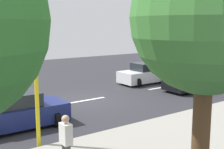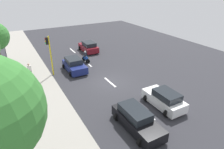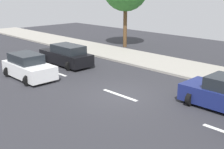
{
  "view_description": "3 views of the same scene",
  "coord_description": "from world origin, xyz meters",
  "px_view_note": "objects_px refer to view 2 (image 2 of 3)",
  "views": [
    {
      "loc": [
        14.31,
        -8.38,
        4.31
      ],
      "look_at": [
        0.6,
        1.36,
        1.46
      ],
      "focal_mm": 47.48,
      "sensor_mm": 36.0,
      "label": 1
    },
    {
      "loc": [
        8.81,
        16.16,
        9.7
      ],
      "look_at": [
        0.12,
        0.67,
        1.22
      ],
      "focal_mm": 31.44,
      "sensor_mm": 36.0,
      "label": 2
    },
    {
      "loc": [
        -10.13,
        -9.87,
        5.27
      ],
      "look_at": [
        -0.89,
        -0.34,
        1.38
      ],
      "focal_mm": 46.07,
      "sensor_mm": 36.0,
      "label": 3
    }
  ],
  "objects_px": {
    "car_dark_blue": "(74,65)",
    "traffic_light_corner": "(49,51)",
    "car_maroon": "(89,47)",
    "pedestrian_near_signal": "(30,70)",
    "car_black": "(137,120)",
    "motorcycle": "(86,57)",
    "car_white": "(164,99)"
  },
  "relations": [
    {
      "from": "car_dark_blue",
      "to": "traffic_light_corner",
      "type": "relative_size",
      "value": 0.86
    },
    {
      "from": "car_black",
      "to": "motorcycle",
      "type": "bearing_deg",
      "value": -97.2
    },
    {
      "from": "car_maroon",
      "to": "pedestrian_near_signal",
      "type": "xyz_separation_m",
      "value": [
        9.19,
        5.5,
        0.35
      ]
    },
    {
      "from": "car_dark_blue",
      "to": "car_maroon",
      "type": "bearing_deg",
      "value": -126.66
    },
    {
      "from": "car_dark_blue",
      "to": "motorcycle",
      "type": "relative_size",
      "value": 2.54
    },
    {
      "from": "car_maroon",
      "to": "pedestrian_near_signal",
      "type": "distance_m",
      "value": 10.71
    },
    {
      "from": "car_maroon",
      "to": "car_dark_blue",
      "type": "bearing_deg",
      "value": 53.34
    },
    {
      "from": "car_maroon",
      "to": "motorcycle",
      "type": "height_order",
      "value": "motorcycle"
    },
    {
      "from": "pedestrian_near_signal",
      "to": "traffic_light_corner",
      "type": "height_order",
      "value": "traffic_light_corner"
    },
    {
      "from": "car_maroon",
      "to": "pedestrian_near_signal",
      "type": "bearing_deg",
      "value": 30.92
    },
    {
      "from": "pedestrian_near_signal",
      "to": "car_black",
      "type": "bearing_deg",
      "value": 114.12
    },
    {
      "from": "traffic_light_corner",
      "to": "pedestrian_near_signal",
      "type": "bearing_deg",
      "value": -3.06
    },
    {
      "from": "car_black",
      "to": "pedestrian_near_signal",
      "type": "height_order",
      "value": "pedestrian_near_signal"
    },
    {
      "from": "pedestrian_near_signal",
      "to": "traffic_light_corner",
      "type": "distance_m",
      "value": 2.98
    },
    {
      "from": "car_black",
      "to": "traffic_light_corner",
      "type": "xyz_separation_m",
      "value": [
        3.09,
        -11.96,
        2.22
      ]
    },
    {
      "from": "car_white",
      "to": "car_maroon",
      "type": "relative_size",
      "value": 1.0
    },
    {
      "from": "car_black",
      "to": "traffic_light_corner",
      "type": "height_order",
      "value": "traffic_light_corner"
    },
    {
      "from": "car_maroon",
      "to": "motorcycle",
      "type": "relative_size",
      "value": 2.52
    },
    {
      "from": "car_white",
      "to": "traffic_light_corner",
      "type": "distance_m",
      "value": 12.96
    },
    {
      "from": "car_dark_blue",
      "to": "pedestrian_near_signal",
      "type": "bearing_deg",
      "value": -2.6
    },
    {
      "from": "car_white",
      "to": "car_dark_blue",
      "type": "relative_size",
      "value": 0.99
    },
    {
      "from": "pedestrian_near_signal",
      "to": "car_dark_blue",
      "type": "bearing_deg",
      "value": 177.4
    },
    {
      "from": "traffic_light_corner",
      "to": "motorcycle",
      "type": "bearing_deg",
      "value": -159.2
    },
    {
      "from": "car_dark_blue",
      "to": "motorcycle",
      "type": "height_order",
      "value": "motorcycle"
    },
    {
      "from": "car_dark_blue",
      "to": "pedestrian_near_signal",
      "type": "distance_m",
      "value": 4.94
    },
    {
      "from": "car_maroon",
      "to": "pedestrian_near_signal",
      "type": "relative_size",
      "value": 2.28
    },
    {
      "from": "motorcycle",
      "to": "traffic_light_corner",
      "type": "xyz_separation_m",
      "value": [
        4.84,
        1.84,
        2.29
      ]
    },
    {
      "from": "car_white",
      "to": "traffic_light_corner",
      "type": "relative_size",
      "value": 0.85
    },
    {
      "from": "car_black",
      "to": "car_white",
      "type": "bearing_deg",
      "value": -163.17
    },
    {
      "from": "car_maroon",
      "to": "motorcycle",
      "type": "distance_m",
      "value": 4.3
    },
    {
      "from": "car_maroon",
      "to": "motorcycle",
      "type": "bearing_deg",
      "value": 61.75
    },
    {
      "from": "car_dark_blue",
      "to": "traffic_light_corner",
      "type": "xyz_separation_m",
      "value": [
        2.61,
        -0.1,
        2.22
      ]
    }
  ]
}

